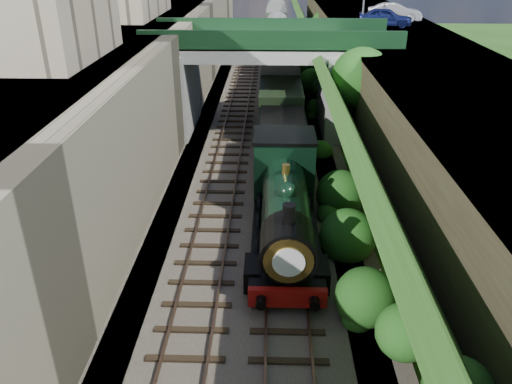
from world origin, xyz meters
TOP-DOWN VIEW (x-y plane):
  - trackbed at (0.00, 20.00)m, footprint 10.00×90.00m
  - retaining_wall at (-5.50, 20.00)m, footprint 1.00×90.00m
  - street_plateau_left at (-9.00, 20.00)m, footprint 6.00×90.00m
  - street_plateau_right at (9.50, 20.00)m, footprint 8.00×90.00m
  - embankment_slope at (4.88, 18.02)m, footprint 4.45×90.00m
  - track_left at (-2.00, 20.00)m, footprint 2.50×90.00m
  - track_right at (1.20, 20.00)m, footprint 2.50×90.00m
  - road_bridge at (0.94, 24.00)m, footprint 16.00×6.40m
  - building_near at (-9.50, 14.00)m, footprint 4.00×8.00m
  - tree at (5.91, 19.80)m, footprint 3.60×3.80m
  - car_blue at (9.12, 30.37)m, footprint 4.23×2.43m
  - car_silver at (10.43, 33.22)m, footprint 4.45×2.15m
  - locomotive at (1.20, 9.16)m, footprint 3.10×10.22m
  - tender at (1.20, 16.52)m, footprint 2.70×6.00m
  - coach_front at (1.20, 29.12)m, footprint 2.90×18.00m
  - coach_middle at (1.20, 47.92)m, footprint 2.90×18.00m
  - coach_rear at (1.20, 66.72)m, footprint 2.90×18.00m

SIDE VIEW (x-z plane):
  - trackbed at x=0.00m, z-range 0.00..0.20m
  - track_left at x=-2.00m, z-range 0.15..0.35m
  - track_right at x=1.20m, z-range 0.15..0.35m
  - tender at x=1.20m, z-range 0.09..3.14m
  - locomotive at x=1.20m, z-range -0.02..3.81m
  - coach_front at x=1.20m, z-range 0.20..3.90m
  - coach_middle at x=1.20m, z-range 0.20..3.90m
  - coach_rear at x=1.20m, z-range 0.20..3.90m
  - embankment_slope at x=4.88m, z-range -0.62..5.74m
  - street_plateau_right at x=9.50m, z-range 0.00..6.25m
  - retaining_wall at x=-5.50m, z-range 0.00..7.00m
  - street_plateau_left at x=-9.00m, z-range 0.00..7.00m
  - road_bridge at x=0.94m, z-range 0.45..7.70m
  - tree at x=5.91m, z-range 1.35..7.95m
  - car_blue at x=9.12m, z-range 6.25..7.61m
  - car_silver at x=10.43m, z-range 6.25..7.65m
  - building_near at x=-9.50m, z-range 7.00..11.00m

